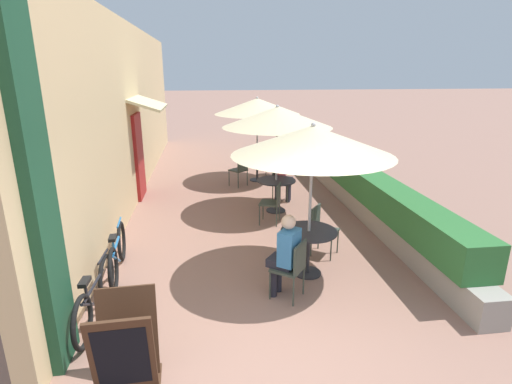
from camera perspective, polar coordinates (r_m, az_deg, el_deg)
ground_plane at (r=4.68m, az=3.82°, el=-24.90°), size 120.00×120.00×0.00m
cafe_facade_wall at (r=10.88m, az=-17.15°, el=10.92°), size 0.98×14.81×4.20m
planter_hedge at (r=11.55m, az=10.49°, el=3.88°), size 0.60×13.81×1.01m
patio_table_near at (r=6.33m, az=7.51°, el=-6.94°), size 0.88×0.88×0.74m
patio_umbrella_near at (r=5.87m, az=8.11°, el=7.27°), size 2.39×2.39×2.41m
cafe_chair_near_left at (r=7.05m, az=9.30°, el=-4.88°), size 0.56×0.56×0.87m
cafe_chair_near_right at (r=5.67m, az=5.23°, el=-10.39°), size 0.56×0.56×0.87m
seated_patron_near_right at (r=5.64m, az=4.23°, el=-8.61°), size 0.51×0.49×1.25m
patio_table_mid at (r=9.06m, az=2.88°, el=0.67°), size 0.88×0.88×0.74m
patio_umbrella_mid at (r=8.74m, az=3.04°, el=10.63°), size 2.39×2.39×2.41m
cafe_chair_mid_left at (r=9.82m, az=3.21°, el=1.68°), size 0.51×0.51×0.87m
seated_patron_mid_left at (r=9.76m, az=3.87°, el=2.61°), size 0.48×0.44×1.25m
cafe_chair_mid_right at (r=8.33m, az=2.49°, el=-1.17°), size 0.51×0.51×0.87m
patio_table_far at (r=11.61m, az=0.16°, el=4.39°), size 0.88×0.88×0.74m
patio_umbrella_far at (r=11.37m, az=0.16°, el=12.16°), size 2.39×2.39×2.41m
cafe_chair_far_left at (r=11.03m, az=-2.30°, el=3.42°), size 0.56×0.56×0.87m
cafe_chair_far_right at (r=12.24m, az=2.37°, el=4.81°), size 0.56×0.56×0.87m
coffee_cup_far at (r=11.74m, az=0.10°, el=5.61°), size 0.07×0.07×0.09m
bicycle_leaning at (r=5.67m, az=-21.98°, el=-13.69°), size 0.12×1.70×0.74m
bicycle_second at (r=6.71m, az=-19.17°, el=-8.32°), size 0.20×1.72×0.77m
menu_board at (r=4.48m, az=-18.15°, el=-20.09°), size 0.65×0.66×0.98m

